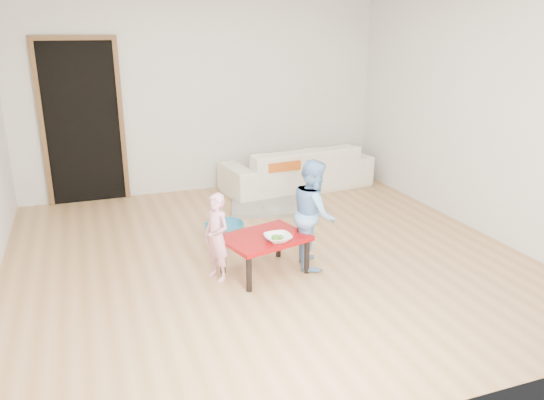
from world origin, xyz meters
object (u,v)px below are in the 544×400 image
sofa (297,168)px  child_blue (314,213)px  bowl (278,238)px  basin (225,229)px  red_table (265,254)px  child_pink (217,237)px

sofa → child_blue: size_ratio=2.02×
sofa → bowl: (-1.26, -2.58, 0.09)m
basin → red_table: bearing=-84.3°
bowl → basin: bearing=98.4°
child_pink → child_blue: (0.95, 0.00, 0.11)m
child_pink → child_blue: child_blue is taller
sofa → child_pink: size_ratio=2.58×
bowl → child_pink: bearing=160.2°
child_blue → bowl: bearing=129.1°
bowl → child_blue: 0.49m
red_table → bowl: bearing=-64.8°
red_table → bowl: bowl is taller
sofa → child_blue: (-0.82, -2.40, 0.21)m
sofa → child_blue: bearing=64.3°
sofa → child_pink: bearing=46.7°
child_blue → basin: bearing=46.6°
child_pink → red_table: bearing=62.3°
red_table → sofa: bearing=61.3°
child_blue → basin: (-0.61, 1.02, -0.45)m
bowl → child_pink: 0.55m
red_table → child_pink: 0.50m
sofa → child_pink: 2.98m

